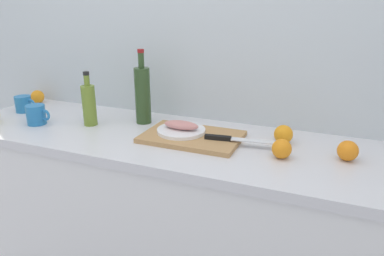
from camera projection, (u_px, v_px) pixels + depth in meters
The scene contains 14 objects.
back_wall at pixel (189, 47), 1.76m from camera, with size 3.20×0.05×2.50m, color silver.
kitchen_counter at pixel (164, 223), 1.74m from camera, with size 2.00×0.60×0.90m.
cutting_board at pixel (192, 137), 1.55m from camera, with size 0.42×0.28×0.02m, color tan.
white_plate at pixel (181, 130), 1.57m from camera, with size 0.21×0.21×0.01m, color white.
fish_fillet at pixel (181, 125), 1.56m from camera, with size 0.16×0.07×0.04m, color tan.
chef_knife at pixel (231, 139), 1.47m from camera, with size 0.29×0.07×0.02m.
olive_oil_bottle at pixel (89, 104), 1.70m from camera, with size 0.06×0.06×0.26m.
wine_bottle at pixel (143, 94), 1.72m from camera, with size 0.07×0.07×0.35m.
coffee_mug_0 at pixel (24, 104), 1.92m from camera, with size 0.12×0.08×0.09m.
coffee_mug_2 at pixel (36, 115), 1.73m from camera, with size 0.13×0.09×0.09m.
orange_0 at pixel (38, 97), 2.09m from camera, with size 0.07×0.07×0.07m, color orange.
orange_1 at pixel (348, 151), 1.33m from camera, with size 0.08×0.08×0.08m, color orange.
orange_2 at pixel (282, 149), 1.35m from camera, with size 0.07×0.07×0.07m, color orange.
orange_3 at pixel (283, 134), 1.49m from camera, with size 0.08×0.08×0.08m, color orange.
Camera 1 is at (0.69, -1.33, 1.46)m, focal length 33.71 mm.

